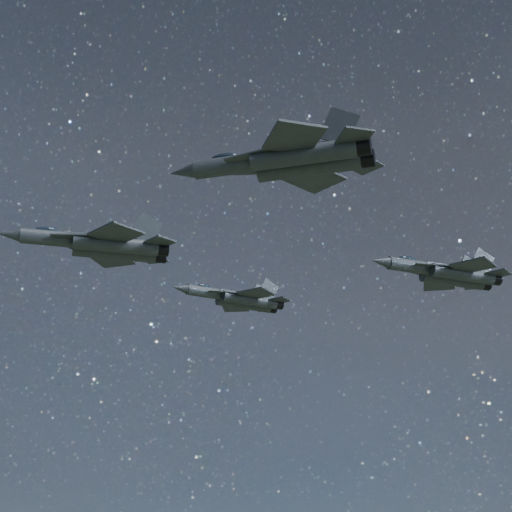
{
  "coord_description": "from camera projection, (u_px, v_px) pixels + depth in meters",
  "views": [
    {
      "loc": [
        -9.73,
        -79.51,
        109.97
      ],
      "look_at": [
        -4.91,
        -1.56,
        140.95
      ],
      "focal_mm": 55.0,
      "sensor_mm": 36.0,
      "label": 1
    }
  ],
  "objects": [
    {
      "name": "jet_lead",
      "position": [
        102.0,
        245.0,
        84.4
      ],
      "size": [
        19.02,
        13.12,
        4.77
      ],
      "rotation": [
        0.0,
        0.0,
        0.18
      ],
      "color": "#2C3338"
    },
    {
      "name": "jet_left",
      "position": [
        238.0,
        299.0,
        105.7
      ],
      "size": [
        16.28,
        10.73,
        4.17
      ],
      "rotation": [
        0.0,
        0.0,
        0.4
      ],
      "color": "#2C3338"
    },
    {
      "name": "jet_slot",
      "position": [
        447.0,
        273.0,
        82.1
      ],
      "size": [
        15.63,
        10.5,
        3.95
      ],
      "rotation": [
        0.0,
        0.0,
        0.31
      ],
      "color": "#2C3338"
    },
    {
      "name": "jet_right",
      "position": [
        289.0,
        160.0,
        65.32
      ],
      "size": [
        18.45,
        12.32,
        4.68
      ],
      "rotation": [
        0.0,
        0.0,
        -0.34
      ],
      "color": "#2C3338"
    }
  ]
}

